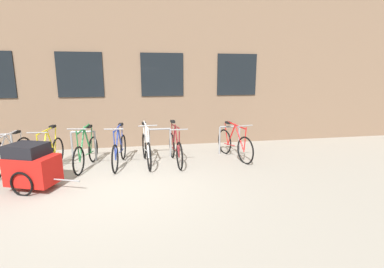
{
  "coord_description": "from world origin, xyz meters",
  "views": [
    {
      "loc": [
        0.48,
        -5.72,
        2.26
      ],
      "look_at": [
        1.84,
        1.6,
        0.68
      ],
      "focal_mm": 26.5,
      "sensor_mm": 36.0,
      "label": 1
    }
  ],
  "objects_px": {
    "bicycle_yellow": "(49,154)",
    "bicycle_white": "(146,149)",
    "bicycle_blue": "(119,150)",
    "bicycle_maroon": "(175,148)",
    "bicycle_silver": "(9,157)",
    "bicycle_red": "(234,144)",
    "bicycle_green": "(86,152)",
    "bike_trailer": "(32,166)"
  },
  "relations": [
    {
      "from": "bicycle_silver",
      "to": "bicycle_blue",
      "type": "relative_size",
      "value": 1.02
    },
    {
      "from": "bicycle_red",
      "to": "bicycle_green",
      "type": "bearing_deg",
      "value": -178.51
    },
    {
      "from": "bicycle_blue",
      "to": "bicycle_yellow",
      "type": "height_order",
      "value": "bicycle_blue"
    },
    {
      "from": "bicycle_maroon",
      "to": "bicycle_green",
      "type": "xyz_separation_m",
      "value": [
        -2.2,
        0.03,
        -0.01
      ]
    },
    {
      "from": "bicycle_silver",
      "to": "bicycle_yellow",
      "type": "xyz_separation_m",
      "value": [
        0.84,
        0.08,
        -0.01
      ]
    },
    {
      "from": "bicycle_blue",
      "to": "bicycle_maroon",
      "type": "distance_m",
      "value": 1.41
    },
    {
      "from": "bicycle_blue",
      "to": "bicycle_white",
      "type": "relative_size",
      "value": 0.99
    },
    {
      "from": "bicycle_silver",
      "to": "bicycle_green",
      "type": "bearing_deg",
      "value": 3.95
    },
    {
      "from": "bicycle_white",
      "to": "bicycle_yellow",
      "type": "bearing_deg",
      "value": -178.48
    },
    {
      "from": "bicycle_silver",
      "to": "bicycle_maroon",
      "type": "distance_m",
      "value": 3.88
    },
    {
      "from": "bicycle_blue",
      "to": "bicycle_white",
      "type": "bearing_deg",
      "value": -1.4
    },
    {
      "from": "bicycle_white",
      "to": "bicycle_green",
      "type": "bearing_deg",
      "value": -178.92
    },
    {
      "from": "bicycle_blue",
      "to": "bicycle_red",
      "type": "relative_size",
      "value": 1.02
    },
    {
      "from": "bicycle_maroon",
      "to": "bicycle_green",
      "type": "distance_m",
      "value": 2.2
    },
    {
      "from": "bicycle_blue",
      "to": "bicycle_white",
      "type": "height_order",
      "value": "bicycle_white"
    },
    {
      "from": "bicycle_red",
      "to": "bicycle_yellow",
      "type": "height_order",
      "value": "bicycle_yellow"
    },
    {
      "from": "bicycle_blue",
      "to": "bicycle_yellow",
      "type": "xyz_separation_m",
      "value": [
        -1.62,
        -0.08,
        0.0
      ]
    },
    {
      "from": "bicycle_yellow",
      "to": "bicycle_white",
      "type": "xyz_separation_m",
      "value": [
        2.29,
        0.06,
        0.01
      ]
    },
    {
      "from": "bicycle_blue",
      "to": "bicycle_red",
      "type": "bearing_deg",
      "value": 1.05
    },
    {
      "from": "bicycle_silver",
      "to": "bicycle_maroon",
      "type": "height_order",
      "value": "bicycle_maroon"
    },
    {
      "from": "bicycle_white",
      "to": "bike_trailer",
      "type": "distance_m",
      "value": 2.6
    },
    {
      "from": "bicycle_blue",
      "to": "bicycle_yellow",
      "type": "distance_m",
      "value": 1.62
    },
    {
      "from": "bicycle_maroon",
      "to": "bicycle_red",
      "type": "xyz_separation_m",
      "value": [
        1.63,
        0.13,
        0.0
      ]
    },
    {
      "from": "bicycle_red",
      "to": "bicycle_yellow",
      "type": "relative_size",
      "value": 1.01
    },
    {
      "from": "bicycle_yellow",
      "to": "bicycle_white",
      "type": "relative_size",
      "value": 0.97
    },
    {
      "from": "bicycle_yellow",
      "to": "bicycle_red",
      "type": "bearing_deg",
      "value": 1.63
    },
    {
      "from": "bicycle_green",
      "to": "bicycle_white",
      "type": "relative_size",
      "value": 0.94
    },
    {
      "from": "bicycle_white",
      "to": "bike_trailer",
      "type": "relative_size",
      "value": 1.22
    },
    {
      "from": "bicycle_yellow",
      "to": "bicycle_silver",
      "type": "bearing_deg",
      "value": -174.4
    },
    {
      "from": "bicycle_white",
      "to": "bike_trailer",
      "type": "xyz_separation_m",
      "value": [
        -2.27,
        -1.26,
        0.09
      ]
    },
    {
      "from": "bicycle_silver",
      "to": "bike_trailer",
      "type": "height_order",
      "value": "bicycle_silver"
    },
    {
      "from": "bicycle_green",
      "to": "bicycle_blue",
      "type": "bearing_deg",
      "value": 3.22
    },
    {
      "from": "bicycle_maroon",
      "to": "bike_trailer",
      "type": "distance_m",
      "value": 3.24
    },
    {
      "from": "bicycle_blue",
      "to": "bike_trailer",
      "type": "distance_m",
      "value": 2.04
    },
    {
      "from": "bicycle_silver",
      "to": "bicycle_red",
      "type": "bearing_deg",
      "value": 2.24
    },
    {
      "from": "bicycle_red",
      "to": "bike_trailer",
      "type": "distance_m",
      "value": 4.83
    },
    {
      "from": "bicycle_red",
      "to": "bicycle_white",
      "type": "distance_m",
      "value": 2.37
    },
    {
      "from": "bicycle_white",
      "to": "bicycle_blue",
      "type": "bearing_deg",
      "value": 178.6
    },
    {
      "from": "bicycle_red",
      "to": "bicycle_green",
      "type": "xyz_separation_m",
      "value": [
        -3.83,
        -0.1,
        -0.01
      ]
    },
    {
      "from": "bicycle_maroon",
      "to": "bicycle_white",
      "type": "distance_m",
      "value": 0.74
    },
    {
      "from": "bicycle_blue",
      "to": "bike_trailer",
      "type": "height_order",
      "value": "bicycle_blue"
    },
    {
      "from": "bicycle_silver",
      "to": "bicycle_white",
      "type": "distance_m",
      "value": 3.14
    }
  ]
}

